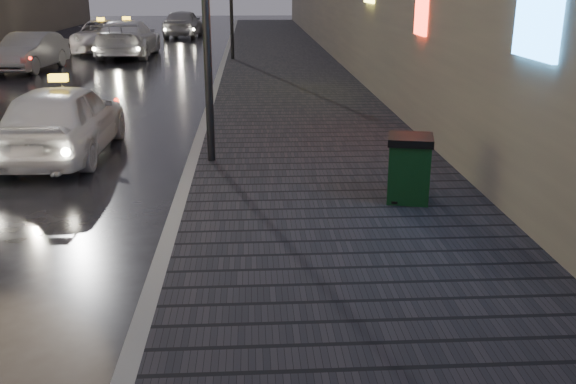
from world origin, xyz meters
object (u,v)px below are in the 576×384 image
car_left_mid (30,52)px  taxi_mid (128,38)px  taxi_far (102,36)px  trash_bin (409,168)px  car_far (183,23)px  taxi_near (63,119)px

car_left_mid → taxi_mid: bearing=62.9°
car_left_mid → taxi_far: taxi_far is taller
trash_bin → car_left_mid: 19.52m
trash_bin → taxi_mid: 22.18m
car_left_mid → taxi_mid: (2.91, 4.43, 0.11)m
trash_bin → taxi_mid: bearing=123.5°
taxi_mid → car_far: 10.61m
taxi_far → taxi_near: bearing=-84.8°
taxi_mid → taxi_far: (-1.63, 2.27, -0.08)m
trash_bin → taxi_far: bearing=125.2°
trash_bin → taxi_near: 6.88m
trash_bin → car_left_mid: (-10.68, 16.34, 0.05)m
trash_bin → car_left_mid: bearing=136.2°
trash_bin → car_far: (-6.32, 31.29, 0.17)m
trash_bin → car_far: bearing=114.4°
trash_bin → taxi_far: taxi_far is taller
taxi_near → car_left_mid: bearing=-68.8°
taxi_near → taxi_far: 19.89m
taxi_mid → taxi_near: bearing=96.6°
car_left_mid → taxi_mid: taxi_mid is taller
taxi_near → car_far: (-0.38, 27.82, 0.09)m
trash_bin → taxi_mid: size_ratio=0.18×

